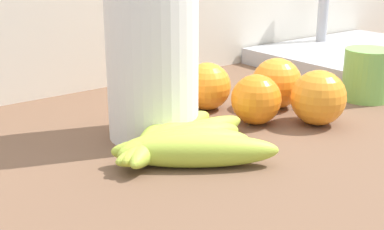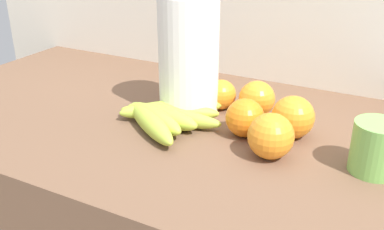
{
  "view_description": "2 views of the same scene",
  "coord_description": "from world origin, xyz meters",
  "px_view_note": "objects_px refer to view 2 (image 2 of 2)",
  "views": [
    {
      "loc": [
        -0.64,
        -0.53,
        1.17
      ],
      "look_at": [
        -0.24,
        -0.01,
        0.96
      ],
      "focal_mm": 49.25,
      "sensor_mm": 36.0,
      "label": 1
    },
    {
      "loc": [
        0.15,
        -0.72,
        1.3
      ],
      "look_at": [
        -0.21,
        -0.04,
        0.95
      ],
      "focal_mm": 41.81,
      "sensor_mm": 36.0,
      "label": 2
    }
  ],
  "objects_px": {
    "orange_back_right": "(221,94)",
    "mug": "(376,148)",
    "orange_front": "(244,118)",
    "orange_far_right": "(271,136)",
    "orange_back_left": "(257,99)",
    "paper_towel_roll": "(189,56)",
    "banana_bunch": "(163,116)",
    "orange_right": "(293,117)"
  },
  "relations": [
    {
      "from": "orange_back_right",
      "to": "mug",
      "type": "distance_m",
      "value": 0.35
    },
    {
      "from": "orange_far_right",
      "to": "orange_right",
      "type": "distance_m",
      "value": 0.09
    },
    {
      "from": "orange_front",
      "to": "orange_far_right",
      "type": "xyz_separation_m",
      "value": [
        0.07,
        -0.05,
        0.0
      ]
    },
    {
      "from": "orange_far_right",
      "to": "paper_towel_roll",
      "type": "height_order",
      "value": "paper_towel_roll"
    },
    {
      "from": "banana_bunch",
      "to": "paper_towel_roll",
      "type": "height_order",
      "value": "paper_towel_roll"
    },
    {
      "from": "orange_far_right",
      "to": "orange_right",
      "type": "relative_size",
      "value": 1.0
    },
    {
      "from": "orange_front",
      "to": "orange_back_right",
      "type": "height_order",
      "value": "orange_front"
    },
    {
      "from": "orange_front",
      "to": "paper_towel_roll",
      "type": "xyz_separation_m",
      "value": [
        -0.15,
        0.05,
        0.09
      ]
    },
    {
      "from": "banana_bunch",
      "to": "paper_towel_roll",
      "type": "bearing_deg",
      "value": 79.08
    },
    {
      "from": "orange_front",
      "to": "mug",
      "type": "distance_m",
      "value": 0.24
    },
    {
      "from": "banana_bunch",
      "to": "orange_front",
      "type": "height_order",
      "value": "orange_front"
    },
    {
      "from": "orange_back_right",
      "to": "paper_towel_roll",
      "type": "xyz_separation_m",
      "value": [
        -0.05,
        -0.05,
        0.09
      ]
    },
    {
      "from": "paper_towel_roll",
      "to": "orange_far_right",
      "type": "bearing_deg",
      "value": -26.23
    },
    {
      "from": "orange_far_right",
      "to": "orange_back_right",
      "type": "height_order",
      "value": "orange_far_right"
    },
    {
      "from": "banana_bunch",
      "to": "orange_back_left",
      "type": "bearing_deg",
      "value": 40.96
    },
    {
      "from": "orange_right",
      "to": "orange_back_right",
      "type": "bearing_deg",
      "value": 160.76
    },
    {
      "from": "banana_bunch",
      "to": "orange_back_left",
      "type": "distance_m",
      "value": 0.2
    },
    {
      "from": "orange_back_right",
      "to": "mug",
      "type": "relative_size",
      "value": 0.75
    },
    {
      "from": "paper_towel_roll",
      "to": "orange_back_left",
      "type": "bearing_deg",
      "value": 20.02
    },
    {
      "from": "orange_back_left",
      "to": "orange_far_right",
      "type": "bearing_deg",
      "value": -62.17
    },
    {
      "from": "orange_far_right",
      "to": "orange_back_right",
      "type": "xyz_separation_m",
      "value": [
        -0.16,
        0.16,
        -0.01
      ]
    },
    {
      "from": "orange_front",
      "to": "orange_far_right",
      "type": "height_order",
      "value": "orange_far_right"
    },
    {
      "from": "orange_back_left",
      "to": "paper_towel_roll",
      "type": "distance_m",
      "value": 0.17
    },
    {
      "from": "orange_far_right",
      "to": "orange_back_left",
      "type": "bearing_deg",
      "value": 117.83
    },
    {
      "from": "orange_front",
      "to": "orange_far_right",
      "type": "relative_size",
      "value": 0.91
    },
    {
      "from": "orange_back_left",
      "to": "orange_right",
      "type": "distance_m",
      "value": 0.11
    },
    {
      "from": "orange_back_right",
      "to": "mug",
      "type": "xyz_separation_m",
      "value": [
        0.33,
        -0.12,
        0.01
      ]
    },
    {
      "from": "orange_right",
      "to": "orange_back_right",
      "type": "distance_m",
      "value": 0.18
    },
    {
      "from": "orange_far_right",
      "to": "mug",
      "type": "distance_m",
      "value": 0.17
    },
    {
      "from": "orange_back_left",
      "to": "banana_bunch",
      "type": "bearing_deg",
      "value": -139.04
    },
    {
      "from": "banana_bunch",
      "to": "orange_far_right",
      "type": "bearing_deg",
      "value": -6.23
    },
    {
      "from": "orange_right",
      "to": "banana_bunch",
      "type": "bearing_deg",
      "value": -164.14
    },
    {
      "from": "orange_right",
      "to": "mug",
      "type": "height_order",
      "value": "mug"
    },
    {
      "from": "orange_back_left",
      "to": "orange_far_right",
      "type": "relative_size",
      "value": 0.93
    },
    {
      "from": "orange_back_left",
      "to": "orange_front",
      "type": "bearing_deg",
      "value": -83.06
    },
    {
      "from": "orange_back_left",
      "to": "mug",
      "type": "bearing_deg",
      "value": -26.21
    },
    {
      "from": "mug",
      "to": "orange_far_right",
      "type": "bearing_deg",
      "value": -168.57
    },
    {
      "from": "orange_front",
      "to": "orange_right",
      "type": "bearing_deg",
      "value": 26.71
    },
    {
      "from": "orange_far_right",
      "to": "mug",
      "type": "height_order",
      "value": "mug"
    },
    {
      "from": "mug",
      "to": "orange_front",
      "type": "bearing_deg",
      "value": 175.11
    },
    {
      "from": "banana_bunch",
      "to": "orange_right",
      "type": "distance_m",
      "value": 0.25
    },
    {
      "from": "orange_front",
      "to": "paper_towel_roll",
      "type": "relative_size",
      "value": 0.27
    }
  ]
}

